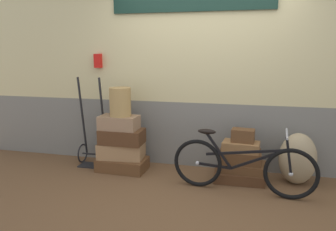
{
  "coord_description": "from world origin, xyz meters",
  "views": [
    {
      "loc": [
        0.55,
        -3.6,
        1.65
      ],
      "look_at": [
        -0.39,
        0.28,
        0.84
      ],
      "focal_mm": 33.83,
      "sensor_mm": 36.0,
      "label": 1
    }
  ],
  "objects_px": {
    "burlap_sack": "(298,159)",
    "suitcase_3": "(119,123)",
    "suitcase_8": "(243,136)",
    "wicker_basket": "(120,102)",
    "suitcase_1": "(121,150)",
    "suitcase_7": "(241,146)",
    "bicycle": "(241,166)",
    "suitcase_0": "(123,164)",
    "suitcase_5": "(242,167)",
    "suitcase_4": "(239,176)",
    "suitcase_6": "(240,156)",
    "suitcase_2": "(122,136)",
    "luggage_trolley": "(93,144)"
  },
  "relations": [
    {
      "from": "suitcase_1",
      "to": "suitcase_4",
      "type": "relative_size",
      "value": 0.99
    },
    {
      "from": "wicker_basket",
      "to": "suitcase_5",
      "type": "bearing_deg",
      "value": 0.26
    },
    {
      "from": "luggage_trolley",
      "to": "suitcase_8",
      "type": "bearing_deg",
      "value": -2.59
    },
    {
      "from": "luggage_trolley",
      "to": "suitcase_1",
      "type": "bearing_deg",
      "value": -11.24
    },
    {
      "from": "suitcase_2",
      "to": "suitcase_8",
      "type": "xyz_separation_m",
      "value": [
        1.63,
        0.03,
        0.11
      ]
    },
    {
      "from": "suitcase_2",
      "to": "suitcase_4",
      "type": "distance_m",
      "value": 1.66
    },
    {
      "from": "suitcase_1",
      "to": "suitcase_8",
      "type": "bearing_deg",
      "value": -4.94
    },
    {
      "from": "burlap_sack",
      "to": "bicycle",
      "type": "bearing_deg",
      "value": -147.53
    },
    {
      "from": "suitcase_0",
      "to": "suitcase_1",
      "type": "xyz_separation_m",
      "value": [
        -0.03,
        0.04,
        0.19
      ]
    },
    {
      "from": "suitcase_0",
      "to": "suitcase_6",
      "type": "xyz_separation_m",
      "value": [
        1.61,
        0.04,
        0.23
      ]
    },
    {
      "from": "suitcase_3",
      "to": "suitcase_5",
      "type": "height_order",
      "value": "suitcase_3"
    },
    {
      "from": "suitcase_0",
      "to": "luggage_trolley",
      "type": "xyz_separation_m",
      "value": [
        -0.51,
        0.13,
        0.22
      ]
    },
    {
      "from": "suitcase_2",
      "to": "suitcase_8",
      "type": "relative_size",
      "value": 2.1
    },
    {
      "from": "suitcase_1",
      "to": "suitcase_7",
      "type": "relative_size",
      "value": 1.36
    },
    {
      "from": "suitcase_1",
      "to": "wicker_basket",
      "type": "xyz_separation_m",
      "value": [
        0.01,
        -0.02,
        0.69
      ]
    },
    {
      "from": "suitcase_0",
      "to": "wicker_basket",
      "type": "bearing_deg",
      "value": 126.56
    },
    {
      "from": "wicker_basket",
      "to": "luggage_trolley",
      "type": "distance_m",
      "value": 0.84
    },
    {
      "from": "suitcase_8",
      "to": "suitcase_2",
      "type": "bearing_deg",
      "value": -173.6
    },
    {
      "from": "suitcase_2",
      "to": "suitcase_4",
      "type": "height_order",
      "value": "suitcase_2"
    },
    {
      "from": "suitcase_4",
      "to": "bicycle",
      "type": "relative_size",
      "value": 0.37
    },
    {
      "from": "suitcase_8",
      "to": "wicker_basket",
      "type": "height_order",
      "value": "wicker_basket"
    },
    {
      "from": "suitcase_1",
      "to": "suitcase_7",
      "type": "bearing_deg",
      "value": -5.42
    },
    {
      "from": "suitcase_2",
      "to": "wicker_basket",
      "type": "relative_size",
      "value": 1.52
    },
    {
      "from": "suitcase_6",
      "to": "bicycle",
      "type": "height_order",
      "value": "bicycle"
    },
    {
      "from": "suitcase_0",
      "to": "bicycle",
      "type": "bearing_deg",
      "value": -10.13
    },
    {
      "from": "suitcase_4",
      "to": "suitcase_6",
      "type": "bearing_deg",
      "value": 84.26
    },
    {
      "from": "suitcase_1",
      "to": "bicycle",
      "type": "relative_size",
      "value": 0.37
    },
    {
      "from": "suitcase_0",
      "to": "suitcase_4",
      "type": "xyz_separation_m",
      "value": [
        1.61,
        -0.01,
        -0.02
      ]
    },
    {
      "from": "suitcase_8",
      "to": "suitcase_5",
      "type": "bearing_deg",
      "value": -39.18
    },
    {
      "from": "suitcase_2",
      "to": "suitcase_6",
      "type": "xyz_separation_m",
      "value": [
        1.61,
        0.03,
        -0.17
      ]
    },
    {
      "from": "suitcase_4",
      "to": "suitcase_6",
      "type": "distance_m",
      "value": 0.26
    },
    {
      "from": "suitcase_2",
      "to": "suitcase_6",
      "type": "height_order",
      "value": "suitcase_2"
    },
    {
      "from": "suitcase_6",
      "to": "bicycle",
      "type": "relative_size",
      "value": 0.31
    },
    {
      "from": "suitcase_0",
      "to": "suitcase_7",
      "type": "distance_m",
      "value": 1.66
    },
    {
      "from": "burlap_sack",
      "to": "suitcase_6",
      "type": "bearing_deg",
      "value": -176.04
    },
    {
      "from": "suitcase_7",
      "to": "luggage_trolley",
      "type": "height_order",
      "value": "luggage_trolley"
    },
    {
      "from": "suitcase_7",
      "to": "wicker_basket",
      "type": "height_order",
      "value": "wicker_basket"
    },
    {
      "from": "suitcase_0",
      "to": "suitcase_4",
      "type": "relative_size",
      "value": 1.08
    },
    {
      "from": "suitcase_4",
      "to": "suitcase_8",
      "type": "bearing_deg",
      "value": 58.97
    },
    {
      "from": "wicker_basket",
      "to": "burlap_sack",
      "type": "distance_m",
      "value": 2.42
    },
    {
      "from": "suitcase_5",
      "to": "wicker_basket",
      "type": "height_order",
      "value": "wicker_basket"
    },
    {
      "from": "suitcase_0",
      "to": "luggage_trolley",
      "type": "relative_size",
      "value": 0.52
    },
    {
      "from": "burlap_sack",
      "to": "suitcase_3",
      "type": "bearing_deg",
      "value": -178.22
    },
    {
      "from": "suitcase_1",
      "to": "burlap_sack",
      "type": "xyz_separation_m",
      "value": [
        2.34,
        0.05,
        0.05
      ]
    },
    {
      "from": "suitcase_5",
      "to": "suitcase_8",
      "type": "xyz_separation_m",
      "value": [
        -0.01,
        0.01,
        0.41
      ]
    },
    {
      "from": "suitcase_4",
      "to": "suitcase_6",
      "type": "xyz_separation_m",
      "value": [
        0.0,
        0.05,
        0.25
      ]
    },
    {
      "from": "suitcase_3",
      "to": "suitcase_4",
      "type": "height_order",
      "value": "suitcase_3"
    },
    {
      "from": "luggage_trolley",
      "to": "wicker_basket",
      "type": "bearing_deg",
      "value": -13.01
    },
    {
      "from": "suitcase_6",
      "to": "burlap_sack",
      "type": "distance_m",
      "value": 0.7
    },
    {
      "from": "suitcase_3",
      "to": "suitcase_8",
      "type": "relative_size",
      "value": 1.86
    }
  ]
}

